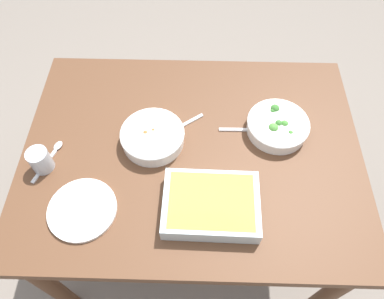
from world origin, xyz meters
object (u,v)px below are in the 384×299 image
(stew_bowl, at_px, (153,136))
(baking_dish, at_px, (211,204))
(side_plate, at_px, (82,210))
(spoon_by_stew, at_px, (177,128))
(broccoli_bowl, at_px, (278,126))
(spoon_by_broccoli, at_px, (250,130))
(spoon_spare, at_px, (51,156))
(drink_cup, at_px, (41,161))

(stew_bowl, bearing_deg, baking_dish, 128.72)
(stew_bowl, height_order, side_plate, stew_bowl)
(spoon_by_stew, bearing_deg, side_plate, 49.15)
(broccoli_bowl, distance_m, spoon_by_broccoli, 0.10)
(spoon_by_stew, bearing_deg, spoon_by_broccoli, -179.96)
(baking_dish, height_order, spoon_by_stew, baking_dish)
(side_plate, bearing_deg, spoon_spare, -53.30)
(spoon_by_broccoli, height_order, spoon_spare, same)
(spoon_spare, bearing_deg, drink_cup, 69.94)
(spoon_by_broccoli, bearing_deg, spoon_by_stew, 0.04)
(side_plate, distance_m, spoon_by_broccoli, 0.64)
(baking_dish, xyz_separation_m, spoon_spare, (0.56, -0.18, -0.03))
(drink_cup, xyz_separation_m, spoon_by_broccoli, (-0.72, -0.17, -0.03))
(broccoli_bowl, bearing_deg, baking_dish, 52.80)
(spoon_by_stew, relative_size, spoon_by_broccoli, 0.88)
(spoon_by_stew, bearing_deg, drink_cup, 21.15)
(stew_bowl, bearing_deg, side_plate, 53.23)
(broccoli_bowl, distance_m, drink_cup, 0.83)
(baking_dish, xyz_separation_m, spoon_by_stew, (0.12, -0.32, -0.03))
(broccoli_bowl, bearing_deg, stew_bowl, 7.82)
(stew_bowl, xyz_separation_m, broccoli_bowl, (-0.45, -0.06, -0.00))
(side_plate, height_order, spoon_spare, side_plate)
(stew_bowl, distance_m, broccoli_bowl, 0.45)
(stew_bowl, distance_m, spoon_by_stew, 0.11)
(broccoli_bowl, bearing_deg, spoon_by_stew, 0.30)
(baking_dish, bearing_deg, stew_bowl, -51.28)
(stew_bowl, bearing_deg, broccoli_bowl, -172.18)
(stew_bowl, bearing_deg, spoon_by_stew, -144.51)
(drink_cup, distance_m, spoon_by_stew, 0.48)
(baking_dish, height_order, drink_cup, drink_cup)
(baking_dish, height_order, spoon_spare, baking_dish)
(broccoli_bowl, xyz_separation_m, baking_dish, (0.24, 0.32, 0.00))
(spoon_by_broccoli, bearing_deg, drink_cup, 13.67)
(baking_dish, distance_m, spoon_by_broccoli, 0.35)
(spoon_by_broccoli, relative_size, spoon_spare, 1.03)
(stew_bowl, bearing_deg, spoon_by_broccoli, -170.33)
(spoon_spare, bearing_deg, broccoli_bowl, -170.38)
(side_plate, xyz_separation_m, spoon_by_broccoli, (-0.55, -0.33, -0.00))
(stew_bowl, height_order, spoon_spare, stew_bowl)
(drink_cup, bearing_deg, spoon_by_broccoli, -166.33)
(stew_bowl, distance_m, spoon_spare, 0.36)
(broccoli_bowl, distance_m, baking_dish, 0.40)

